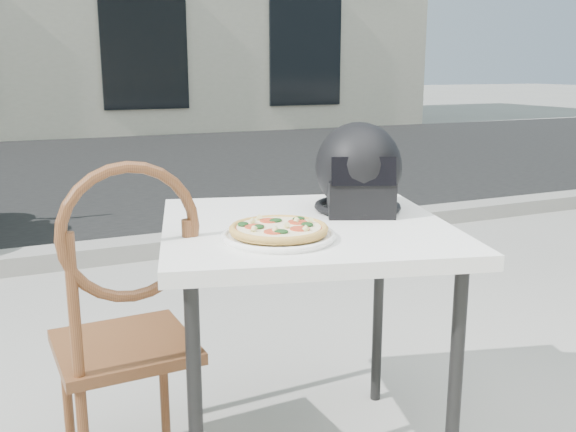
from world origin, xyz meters
name	(u,v)px	position (x,y,z in m)	size (l,w,h in m)	color
street_asphalt	(82,171)	(0.00, 7.00, 0.00)	(30.00, 8.00, 0.00)	black
curb	(155,246)	(0.00, 3.00, 0.06)	(30.00, 0.25, 0.12)	#98958E
cafe_table_main	(305,246)	(-0.09, 0.44, 0.73)	(1.03, 1.03, 0.80)	white
plate	(279,236)	(-0.24, 0.30, 0.81)	(0.37, 0.37, 0.02)	white
pizza	(279,229)	(-0.24, 0.30, 0.83)	(0.29, 0.29, 0.03)	gold
helmet	(359,172)	(0.13, 0.51, 0.93)	(0.37, 0.38, 0.29)	black
cafe_chair_main	(128,315)	(-0.62, 0.51, 0.57)	(0.41, 0.41, 1.02)	brown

